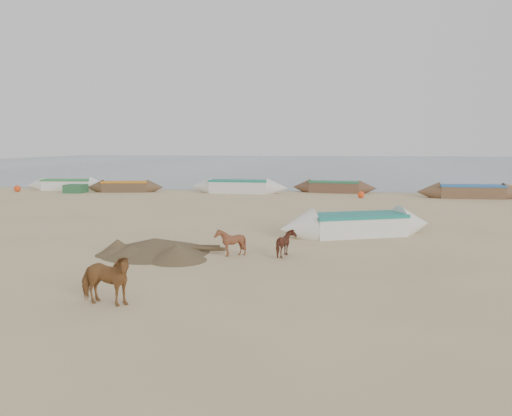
{
  "coord_description": "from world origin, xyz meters",
  "views": [
    {
      "loc": [
        2.9,
        -15.22,
        3.47
      ],
      "look_at": [
        0.0,
        4.0,
        1.0
      ],
      "focal_mm": 35.0,
      "sensor_mm": 36.0,
      "label": 1
    }
  ],
  "objects": [
    {
      "name": "waterline_canoes",
      "position": [
        -0.55,
        20.33,
        0.43
      ],
      "size": [
        60.36,
        4.38,
        0.96
      ],
      "color": "brown",
      "rests_on": "ground"
    },
    {
      "name": "near_canoe",
      "position": [
        3.91,
        4.06,
        0.42
      ],
      "size": [
        6.27,
        3.73,
        0.84
      ],
      "primitive_type": null,
      "rotation": [
        0.0,
        0.0,
        0.39
      ],
      "color": "white",
      "rests_on": "ground"
    },
    {
      "name": "beach_clutter",
      "position": [
        3.08,
        19.37,
        0.3
      ],
      "size": [
        41.25,
        3.39,
        0.64
      ],
      "color": "#295C37",
      "rests_on": "ground"
    },
    {
      "name": "ground",
      "position": [
        0.0,
        0.0,
        0.0
      ],
      "size": [
        140.0,
        140.0,
        0.0
      ],
      "primitive_type": "plane",
      "color": "tan",
      "rests_on": "ground"
    },
    {
      "name": "debris_pile",
      "position": [
        -2.73,
        0.05,
        0.23
      ],
      "size": [
        4.74,
        4.74,
        0.46
      ],
      "primitive_type": "cone",
      "rotation": [
        0.0,
        0.0,
        0.42
      ],
      "color": "brown",
      "rests_on": "ground"
    },
    {
      "name": "cow_adult",
      "position": [
        -1.91,
        -5.32,
        0.57
      ],
      "size": [
        1.43,
        0.8,
        1.14
      ],
      "primitive_type": "imported",
      "rotation": [
        0.0,
        0.0,
        1.43
      ],
      "color": "brown",
      "rests_on": "ground"
    },
    {
      "name": "calf_right",
      "position": [
        1.57,
        0.02,
        0.41
      ],
      "size": [
        0.8,
        0.9,
        0.81
      ],
      "primitive_type": "imported",
      "rotation": [
        0.0,
        0.0,
        1.71
      ],
      "color": "brown",
      "rests_on": "ground"
    },
    {
      "name": "sea",
      "position": [
        0.0,
        82.0,
        0.01
      ],
      "size": [
        160.0,
        160.0,
        0.0
      ],
      "primitive_type": "plane",
      "color": "slate",
      "rests_on": "ground"
    },
    {
      "name": "calf_front",
      "position": [
        -0.18,
        -0.18,
        0.44
      ],
      "size": [
        0.96,
        0.9,
        0.89
      ],
      "primitive_type": "imported",
      "rotation": [
        0.0,
        0.0,
        -1.83
      ],
      "color": "brown",
      "rests_on": "ground"
    }
  ]
}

